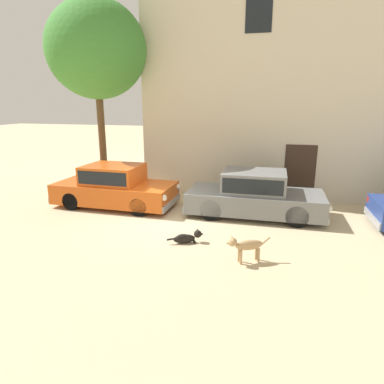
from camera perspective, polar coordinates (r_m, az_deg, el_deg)
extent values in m
plane|color=#CCB78E|center=(10.67, -4.70, -4.65)|extent=(80.00, 80.00, 0.00)
cube|color=#D15619|center=(12.19, -12.87, -0.05)|extent=(4.17, 1.87, 0.68)
cube|color=#D15619|center=(12.06, -13.22, 2.99)|extent=(1.93, 1.59, 0.63)
cube|color=black|center=(12.05, -13.23, 3.03)|extent=(1.78, 1.62, 0.44)
cube|color=#999BA0|center=(11.45, -3.65, -1.87)|extent=(0.14, 1.79, 0.20)
cube|color=#999BA0|center=(13.32, -20.66, -0.40)|extent=(0.14, 1.79, 0.20)
sphere|color=silver|center=(12.01, -2.42, 0.86)|extent=(0.20, 0.20, 0.20)
sphere|color=silver|center=(10.67, -4.80, -1.01)|extent=(0.20, 0.20, 0.20)
cube|color=red|center=(13.85, -18.93, 2.04)|extent=(0.04, 0.18, 0.18)
cube|color=red|center=(12.61, -22.90, 0.43)|extent=(0.04, 0.18, 0.18)
cylinder|color=black|center=(12.44, -5.99, -0.34)|extent=(0.61, 0.21, 0.60)
cylinder|color=black|center=(11.00, -9.03, -2.51)|extent=(0.61, 0.21, 0.60)
cylinder|color=black|center=(13.52, -15.90, 0.41)|extent=(0.61, 0.21, 0.60)
cylinder|color=black|center=(12.21, -19.78, -1.46)|extent=(0.61, 0.21, 0.60)
cube|color=slate|center=(11.07, 10.57, -1.53)|extent=(4.31, 1.88, 0.65)
cube|color=slate|center=(10.91, 10.50, 1.78)|extent=(1.99, 1.60, 0.66)
cube|color=black|center=(10.91, 10.51, 1.83)|extent=(1.83, 1.62, 0.46)
cube|color=#999BA0|center=(11.24, 21.38, -3.24)|extent=(0.14, 1.79, 0.20)
cube|color=#999BA0|center=(11.43, -0.15, -1.86)|extent=(0.14, 1.79, 0.20)
sphere|color=silver|center=(11.84, 21.27, -0.50)|extent=(0.20, 0.20, 0.20)
sphere|color=silver|center=(10.44, 22.21, -2.59)|extent=(0.20, 0.20, 0.20)
cube|color=red|center=(12.08, 0.76, 0.92)|extent=(0.04, 0.18, 0.18)
cube|color=red|center=(10.59, -1.19, -1.11)|extent=(0.04, 0.18, 0.18)
cylinder|color=black|center=(11.91, 16.96, -1.47)|extent=(0.67, 0.21, 0.67)
cylinder|color=black|center=(10.35, 17.36, -3.96)|extent=(0.67, 0.21, 0.67)
cylinder|color=black|center=(12.02, 4.66, -0.70)|extent=(0.67, 0.21, 0.67)
cylinder|color=black|center=(10.48, 3.22, -3.04)|extent=(0.67, 0.21, 0.67)
cube|color=#999BA0|center=(11.35, 28.40, -3.86)|extent=(0.16, 1.65, 0.20)
cube|color=red|center=(11.92, 27.76, -1.07)|extent=(0.04, 0.18, 0.18)
cube|color=red|center=(10.58, 29.63, -3.18)|extent=(0.04, 0.18, 0.18)
cube|color=beige|center=(16.51, 27.79, 17.45)|extent=(17.42, 6.90, 9.50)
cube|color=#38281E|center=(12.93, 17.78, 3.01)|extent=(1.10, 0.02, 2.10)
cube|color=black|center=(13.00, 11.27, 27.35)|extent=(0.90, 0.02, 1.10)
cylinder|color=black|center=(9.00, 0.27, -8.22)|extent=(0.10, 0.12, 0.06)
cylinder|color=black|center=(8.90, 0.41, -8.49)|extent=(0.10, 0.12, 0.06)
ellipsoid|color=black|center=(8.87, -1.32, -7.95)|extent=(0.60, 0.41, 0.24)
ellipsoid|color=black|center=(8.84, -1.60, -7.58)|extent=(0.36, 0.29, 0.13)
sphere|color=black|center=(8.89, 0.98, -7.13)|extent=(0.21, 0.21, 0.21)
cone|color=black|center=(8.92, 1.65, -7.17)|extent=(0.15, 0.15, 0.11)
cone|color=black|center=(8.91, 0.90, -6.43)|extent=(0.10, 0.10, 0.09)
cone|color=black|center=(8.80, 1.06, -6.72)|extent=(0.10, 0.10, 0.09)
cylinder|color=black|center=(8.82, -3.64, -8.00)|extent=(0.21, 0.13, 0.07)
cylinder|color=tan|center=(7.85, 8.30, -10.92)|extent=(0.06, 0.06, 0.34)
cylinder|color=tan|center=(7.96, 7.94, -10.51)|extent=(0.06, 0.06, 0.34)
cylinder|color=tan|center=(8.01, 11.22, -10.52)|extent=(0.06, 0.06, 0.34)
cylinder|color=tan|center=(8.12, 10.82, -10.13)|extent=(0.06, 0.06, 0.34)
ellipsoid|color=tan|center=(7.88, 9.67, -8.85)|extent=(0.67, 0.47, 0.25)
sphere|color=tan|center=(7.69, 6.90, -8.43)|extent=(0.21, 0.21, 0.21)
cone|color=tan|center=(7.66, 6.14, -8.62)|extent=(0.15, 0.15, 0.11)
cone|color=tan|center=(7.60, 7.09, -7.97)|extent=(0.10, 0.10, 0.09)
cone|color=tan|center=(7.71, 6.77, -7.62)|extent=(0.10, 0.10, 0.09)
cylinder|color=tan|center=(8.01, 12.43, -8.04)|extent=(0.21, 0.14, 0.18)
cylinder|color=brown|center=(13.83, -14.95, 8.06)|extent=(0.27, 0.27, 4.05)
ellipsoid|color=#3D8433|center=(13.87, -15.97, 22.23)|extent=(3.74, 3.37, 3.55)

